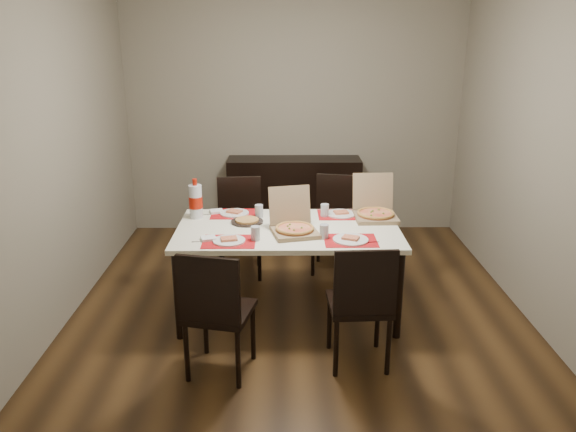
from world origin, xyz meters
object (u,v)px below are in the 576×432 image
object	(u,v)px
chair_far_left	(240,222)
pizza_box_center	(294,226)
chair_near_right	(361,301)
soda_bottle	(196,201)
sideboard	(294,197)
dining_table	(288,235)
chair_near_left	(216,309)
chair_far_right	(335,219)
dip_bowl	(297,218)

from	to	relation	value
chair_far_left	pizza_box_center	distance (m)	1.13
chair_near_right	soda_bottle	xyz separation A→B (m)	(-1.27, 1.10, 0.38)
pizza_box_center	soda_bottle	size ratio (longest dim) A/B	1.29
sideboard	dining_table	distance (m)	1.93
chair_near_left	pizza_box_center	xyz separation A→B (m)	(0.53, 0.82, 0.29)
chair_far_right	pizza_box_center	world-z (taller)	pizza_box_center
dining_table	dip_bowl	bearing A→B (deg)	69.04
chair_near_left	dip_bowl	xyz separation A→B (m)	(0.57, 1.15, 0.25)
sideboard	soda_bottle	bearing A→B (deg)	-117.74
sideboard	chair_near_left	world-z (taller)	chair_near_left
sideboard	chair_far_right	bearing A→B (deg)	-68.22
dip_bowl	soda_bottle	bearing A→B (deg)	176.10
pizza_box_center	dip_bowl	xyz separation A→B (m)	(0.03, 0.33, -0.04)
pizza_box_center	dip_bowl	bearing A→B (deg)	83.94
chair_near_left	soda_bottle	distance (m)	1.30
chair_far_right	soda_bottle	distance (m)	1.47
chair_far_right	soda_bottle	world-z (taller)	soda_bottle
chair_near_left	pizza_box_center	world-z (taller)	pizza_box_center
sideboard	chair_far_left	size ratio (longest dim) A/B	1.61
sideboard	chair_near_right	size ratio (longest dim) A/B	1.61
chair_far_left	dip_bowl	world-z (taller)	chair_far_left
dining_table	dip_bowl	distance (m)	0.24
chair_far_right	sideboard	bearing A→B (deg)	111.78
chair_near_left	chair_far_left	xyz separation A→B (m)	(0.03, 1.79, 0.00)
chair_near_left	chair_near_right	size ratio (longest dim) A/B	1.00
chair_near_left	sideboard	bearing A→B (deg)	78.61
chair_near_right	dip_bowl	size ratio (longest dim) A/B	8.05
sideboard	dip_bowl	bearing A→B (deg)	-90.20
dining_table	chair_far_right	distance (m)	1.06
dining_table	chair_near_right	size ratio (longest dim) A/B	1.94
dining_table	pizza_box_center	bearing A→B (deg)	-69.64
chair_near_right	chair_far_right	xyz separation A→B (m)	(-0.02, 1.77, 0.00)
dip_bowl	chair_near_right	bearing A→B (deg)	-68.33
chair_far_left	soda_bottle	world-z (taller)	soda_bottle
chair_near_right	pizza_box_center	bearing A→B (deg)	122.05
sideboard	chair_far_right	world-z (taller)	chair_far_right
chair_far_right	soda_bottle	bearing A→B (deg)	-151.90
chair_near_right	chair_far_left	size ratio (longest dim) A/B	1.00
chair_far_left	soda_bottle	distance (m)	0.77
chair_near_right	chair_far_left	distance (m)	1.94
pizza_box_center	chair_far_left	bearing A→B (deg)	117.50
sideboard	dip_bowl	distance (m)	1.73
chair_far_right	dip_bowl	size ratio (longest dim) A/B	8.05
sideboard	chair_far_left	world-z (taller)	chair_far_left
dining_table	pizza_box_center	size ratio (longest dim) A/B	4.07
sideboard	dining_table	size ratio (longest dim) A/B	0.83
dip_bowl	dining_table	bearing A→B (deg)	-110.96
chair_near_left	chair_far_right	bearing A→B (deg)	62.78
chair_near_right	chair_far_right	size ratio (longest dim) A/B	1.00
dining_table	dip_bowl	world-z (taller)	dip_bowl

